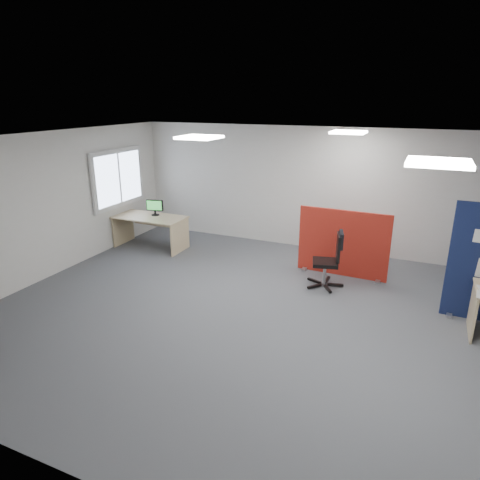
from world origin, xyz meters
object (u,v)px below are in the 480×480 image
(second_desk, at_px, (151,224))
(monitor_second, at_px, (155,207))
(office_chair, at_px, (332,256))
(red_divider, at_px, (343,244))

(second_desk, bearing_deg, monitor_second, 63.09)
(monitor_second, height_order, office_chair, monitor_second)
(red_divider, distance_m, monitor_second, 4.25)
(second_desk, distance_m, monitor_second, 0.39)
(second_desk, bearing_deg, office_chair, -7.17)
(second_desk, relative_size, office_chair, 1.56)
(monitor_second, distance_m, office_chair, 4.23)
(red_divider, xyz_separation_m, second_desk, (-4.30, -0.09, -0.08))
(second_desk, relative_size, monitor_second, 4.11)
(red_divider, bearing_deg, office_chair, -94.91)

